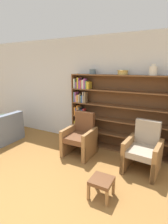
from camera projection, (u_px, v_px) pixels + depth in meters
ground_plane at (17, 221)px, 2.34m from camera, size 24.00×24.00×0.00m
wall_back at (102, 92)px, 4.45m from camera, size 12.00×0.06×2.75m
bookshelf at (110, 113)px, 4.29m from camera, size 2.47×0.30×1.83m
bowl_olive at (93, 71)px, 4.24m from camera, size 0.17×0.17×0.12m
bowl_stoneware at (123, 72)px, 3.90m from camera, size 0.25×0.25×0.11m
vase_tall at (153, 70)px, 3.60m from camera, size 0.16×0.16×0.23m
armchair_leather at (80, 137)px, 4.08m from camera, size 0.64×0.68×0.98m
armchair_cushioned at (143, 150)px, 3.42m from camera, size 0.70×0.73×0.98m
footstool at (101, 182)px, 2.72m from camera, size 0.34×0.34×0.32m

